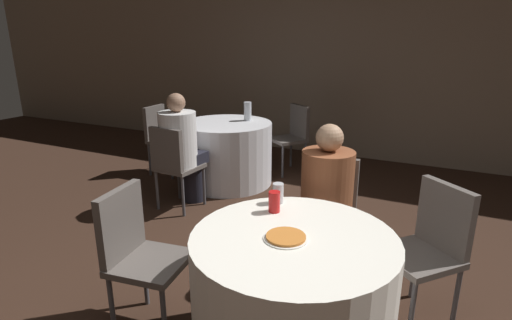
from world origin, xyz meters
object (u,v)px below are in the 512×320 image
object	(u,v)px
table_near	(292,300)
soda_can_red	(274,202)
table_far	(227,153)
chair_near_west	(136,246)
person_white_shirt	(182,149)
chair_far_west	(161,133)
bottle_far	(248,111)
chair_far_south	(173,161)
soda_can_silver	(278,193)
chair_far_northeast	(293,132)
chair_near_northeast	(431,240)
person_floral_shirt	(324,206)
pizza_plate_near	(286,237)
chair_near_north	(328,206)

from	to	relation	value
table_near	soda_can_red	distance (m)	0.54
table_far	chair_near_west	xyz separation A→B (m)	(0.79, -2.44, 0.16)
person_white_shirt	chair_far_west	bearing A→B (deg)	143.27
chair_near_west	bottle_far	bearing A→B (deg)	-174.85
chair_far_south	soda_can_silver	bearing A→B (deg)	-28.77
chair_far_northeast	chair_near_northeast	bearing A→B (deg)	163.14
table_far	person_white_shirt	distance (m)	0.84
chair_near_west	chair_far_south	distance (m)	1.72
table_far	chair_far_west	distance (m)	0.96
person_white_shirt	table_far	bearing A→B (deg)	90.00
chair_far_northeast	person_white_shirt	size ratio (longest dim) A/B	0.74
table_far	bottle_far	world-z (taller)	bottle_far
person_floral_shirt	pizza_plate_near	distance (m)	0.83
chair_far_south	soda_can_silver	distance (m)	1.86
chair_far_south	soda_can_silver	xyz separation A→B (m)	(1.55, -0.99, 0.28)
chair_near_northeast	person_floral_shirt	world-z (taller)	person_floral_shirt
chair_near_northeast	soda_can_red	xyz separation A→B (m)	(-0.83, -0.47, 0.28)
chair_far_west	soda_can_silver	xyz separation A→B (m)	(2.43, -1.91, 0.28)
pizza_plate_near	soda_can_red	distance (m)	0.33
chair_far_northeast	chair_near_north	bearing A→B (deg)	152.99
person_floral_shirt	soda_can_red	distance (m)	0.60
chair_near_northeast	chair_far_south	size ratio (longest dim) A/B	1.00
person_floral_shirt	person_white_shirt	size ratio (longest dim) A/B	0.97
chair_near_northeast	bottle_far	xyz separation A→B (m)	(-2.17, 1.83, 0.33)
chair_near_north	bottle_far	distance (m)	2.20
table_near	chair_far_northeast	xyz separation A→B (m)	(-1.16, 3.07, 0.16)
chair_far_northeast	bottle_far	xyz separation A→B (m)	(-0.39, -0.54, 0.33)
chair_far_west	pizza_plate_near	xyz separation A→B (m)	(2.64, -2.31, 0.22)
table_near	chair_near_northeast	xyz separation A→B (m)	(0.62, 0.70, 0.16)
soda_can_red	bottle_far	world-z (taller)	bottle_far
chair_far_south	pizza_plate_near	size ratio (longest dim) A/B	3.91
chair_near_northeast	soda_can_silver	bearing A→B (deg)	62.82
pizza_plate_near	bottle_far	size ratio (longest dim) A/B	1.00
soda_can_red	person_white_shirt	bearing A→B (deg)	140.98
chair_far_northeast	person_floral_shirt	xyz separation A→B (m)	(1.09, -2.29, 0.06)
person_floral_shirt	soda_can_silver	distance (m)	0.50
table_near	person_floral_shirt	size ratio (longest dim) A/B	0.91
chair_near_west	chair_far_west	bearing A→B (deg)	-152.08
chair_near_northeast	person_floral_shirt	distance (m)	0.70
chair_far_northeast	pizza_plate_near	xyz separation A→B (m)	(1.13, -3.11, 0.22)
chair_far_northeast	bottle_far	size ratio (longest dim) A/B	3.91
chair_far_south	person_floral_shirt	world-z (taller)	person_floral_shirt
chair_near_west	chair_far_west	size ratio (longest dim) A/B	1.00
table_near	person_white_shirt	world-z (taller)	person_white_shirt
person_floral_shirt	chair_far_south	bearing A→B (deg)	-23.55
chair_near_north	chair_far_northeast	bearing A→B (deg)	-68.23
chair_near_west	chair_near_north	xyz separation A→B (m)	(0.85, 1.06, 0.00)
chair_near_north	table_near	bearing A→B (deg)	90.00
table_near	table_far	size ratio (longest dim) A/B	0.97
chair_near_west	person_white_shirt	distance (m)	1.85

